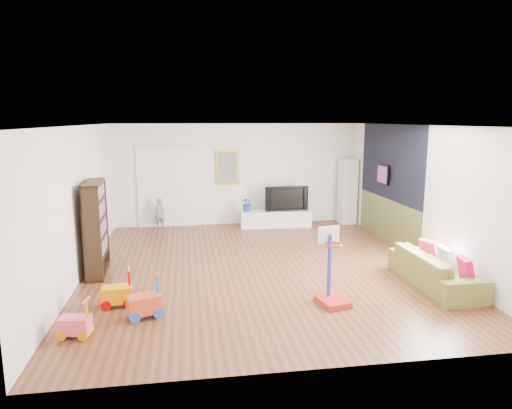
{
  "coord_description": "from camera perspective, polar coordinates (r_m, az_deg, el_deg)",
  "views": [
    {
      "loc": [
        -1.34,
        -8.36,
        2.81
      ],
      "look_at": [
        0.0,
        0.4,
        1.15
      ],
      "focal_mm": 32.0,
      "sensor_mm": 36.0,
      "label": 1
    }
  ],
  "objects": [
    {
      "name": "ride_on_yellow",
      "position": [
        7.33,
        -17.04,
        -9.91
      ],
      "size": [
        0.48,
        0.33,
        0.6
      ],
      "primitive_type": "cube",
      "rotation": [
        0.0,
        0.0,
        0.12
      ],
      "color": "#FF9700",
      "rests_on": "ground"
    },
    {
      "name": "ceiling",
      "position": [
        8.47,
        0.42,
        9.86
      ],
      "size": [
        6.5,
        7.5,
        0.0
      ],
      "primitive_type": "cube",
      "color": "white",
      "rests_on": "ground"
    },
    {
      "name": "media_console",
      "position": [
        12.09,
        2.48,
        -1.79
      ],
      "size": [
        1.88,
        0.58,
        0.43
      ],
      "primitive_type": "cube",
      "rotation": [
        0.0,
        0.0,
        -0.06
      ],
      "color": "white",
      "rests_on": "ground"
    },
    {
      "name": "ride_on_orange",
      "position": [
        6.84,
        -13.84,
        -11.15
      ],
      "size": [
        0.54,
        0.43,
        0.62
      ],
      "primitive_type": "cube",
      "rotation": [
        0.0,
        0.0,
        0.34
      ],
      "color": "#D84324",
      "rests_on": "ground"
    },
    {
      "name": "vase_plant",
      "position": [
        11.92,
        -1.08,
        0.13
      ],
      "size": [
        0.43,
        0.39,
        0.42
      ],
      "primitive_type": "imported",
      "rotation": [
        0.0,
        0.0,
        0.2
      ],
      "color": "#193E98",
      "rests_on": "media_console"
    },
    {
      "name": "painting_back",
      "position": [
        12.19,
        -3.53,
        4.66
      ],
      "size": [
        0.62,
        0.06,
        0.92
      ],
      "primitive_type": "cube",
      "color": "gold",
      "rests_on": "wall_back"
    },
    {
      "name": "doorway",
      "position": [
        12.21,
        -11.24,
        2.12
      ],
      "size": [
        1.45,
        0.06,
        2.1
      ],
      "primitive_type": "cube",
      "color": "white",
      "rests_on": "ground"
    },
    {
      "name": "pillow_center",
      "position": [
        8.51,
        22.76,
        -6.27
      ],
      "size": [
        0.13,
        0.4,
        0.4
      ],
      "primitive_type": "cube",
      "rotation": [
        0.0,
        0.0,
        -0.07
      ],
      "color": "silver",
      "rests_on": "sofa"
    },
    {
      "name": "olive_wainscot",
      "position": [
        11.03,
        16.04,
        -1.9
      ],
      "size": [
        0.01,
        3.2,
        1.0
      ],
      "primitive_type": "cube",
      "color": "brown",
      "rests_on": "wall_right"
    },
    {
      "name": "floor",
      "position": [
        8.92,
        0.39,
        -7.75
      ],
      "size": [
        6.5,
        7.5,
        0.0
      ],
      "primitive_type": "cube",
      "color": "brown",
      "rests_on": "ground"
    },
    {
      "name": "ride_on_pink",
      "position": [
        6.56,
        -21.76,
        -13.07
      ],
      "size": [
        0.43,
        0.31,
        0.52
      ],
      "primitive_type": "cube",
      "rotation": [
        0.0,
        0.0,
        -0.18
      ],
      "color": "#FC436C",
      "rests_on": "ground"
    },
    {
      "name": "pillow_right",
      "position": [
        8.94,
        20.83,
        -5.33
      ],
      "size": [
        0.21,
        0.38,
        0.37
      ],
      "primitive_type": "cube",
      "rotation": [
        0.0,
        0.0,
        0.31
      ],
      "color": "#C9224A",
      "rests_on": "sofa"
    },
    {
      "name": "navy_accent",
      "position": [
        10.82,
        16.41,
        5.09
      ],
      "size": [
        0.01,
        3.2,
        1.7
      ],
      "primitive_type": "cube",
      "color": "black",
      "rests_on": "wall_right"
    },
    {
      "name": "tall_cabinet",
      "position": [
        12.63,
        11.35,
        1.63
      ],
      "size": [
        0.43,
        0.43,
        1.77
      ],
      "primitive_type": "cube",
      "rotation": [
        0.0,
        0.0,
        0.05
      ],
      "color": "silver",
      "rests_on": "ground"
    },
    {
      "name": "sofa",
      "position": [
        8.42,
        21.48,
        -7.56
      ],
      "size": [
        0.79,
        2.01,
        0.59
      ],
      "primitive_type": "imported",
      "rotation": [
        0.0,
        0.0,
        1.57
      ],
      "color": "olive",
      "rests_on": "ground"
    },
    {
      "name": "basketball_hoop",
      "position": [
        7.09,
        9.71,
        -7.7
      ],
      "size": [
        0.51,
        0.58,
        1.21
      ],
      "primitive_type": "cube",
      "rotation": [
        0.0,
        0.0,
        0.2
      ],
      "color": "#AE2117",
      "rests_on": "ground"
    },
    {
      "name": "tv",
      "position": [
        12.07,
        3.74,
        0.83
      ],
      "size": [
        1.15,
        0.17,
        0.66
      ],
      "primitive_type": "imported",
      "rotation": [
        0.0,
        0.0,
        0.02
      ],
      "color": "black",
      "rests_on": "media_console"
    },
    {
      "name": "wall_right",
      "position": [
        9.65,
        19.83,
        1.27
      ],
      "size": [
        0.0,
        7.5,
        2.7
      ],
      "primitive_type": "cube",
      "color": "silver",
      "rests_on": "ground"
    },
    {
      "name": "wall_left",
      "position": [
        8.7,
        -21.24,
        0.22
      ],
      "size": [
        0.0,
        7.5,
        2.7
      ],
      "primitive_type": "cube",
      "color": "white",
      "rests_on": "ground"
    },
    {
      "name": "child",
      "position": [
        12.07,
        -12.0,
        -1.11
      ],
      "size": [
        0.35,
        0.31,
        0.81
      ],
      "primitive_type": "imported",
      "rotation": [
        0.0,
        0.0,
        3.63
      ],
      "color": "slate",
      "rests_on": "ground"
    },
    {
      "name": "wall_front",
      "position": [
        5.02,
        7.24,
        -6.41
      ],
      "size": [
        6.5,
        0.0,
        2.7
      ],
      "primitive_type": "cube",
      "color": "white",
      "rests_on": "ground"
    },
    {
      "name": "bookshelf",
      "position": [
        8.85,
        -19.39,
        -2.78
      ],
      "size": [
        0.37,
        1.18,
        1.71
      ],
      "primitive_type": "cube",
      "rotation": [
        0.0,
        0.0,
        0.06
      ],
      "color": "black",
      "rests_on": "ground"
    },
    {
      "name": "wall_back",
      "position": [
        12.27,
        -2.38,
        3.77
      ],
      "size": [
        6.5,
        0.0,
        2.7
      ],
      "primitive_type": "cube",
      "color": "white",
      "rests_on": "ground"
    },
    {
      "name": "pillow_left",
      "position": [
        8.01,
        24.73,
        -7.45
      ],
      "size": [
        0.19,
        0.42,
        0.41
      ],
      "primitive_type": "cube",
      "rotation": [
        0.0,
        0.0,
        -0.2
      ],
      "color": "#BD0E42",
      "rests_on": "sofa"
    },
    {
      "name": "artwork_right",
      "position": [
        11.01,
        15.58,
        3.65
      ],
      "size": [
        0.04,
        0.56,
        0.46
      ],
      "primitive_type": "cube",
      "color": "#7F3F8C",
      "rests_on": "wall_right"
    }
  ]
}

